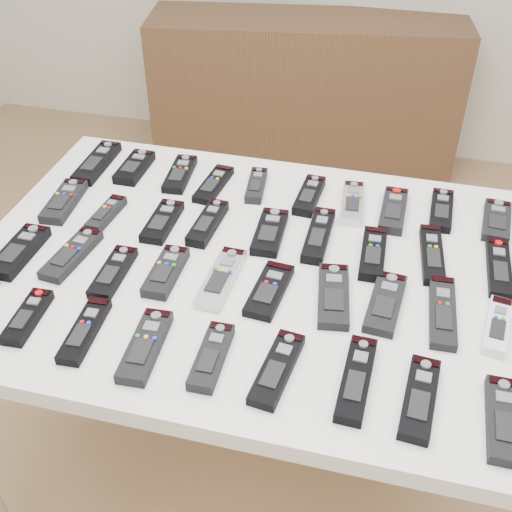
% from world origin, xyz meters
% --- Properties ---
extents(ground, '(4.00, 4.00, 0.00)m').
position_xyz_m(ground, '(0.00, 0.00, 0.00)').
color(ground, '#977B4C').
rests_on(ground, ground).
extents(table, '(1.25, 0.88, 0.78)m').
position_xyz_m(table, '(0.05, -0.02, 0.72)').
color(table, white).
rests_on(table, ground).
extents(sideboard, '(1.47, 0.60, 0.72)m').
position_xyz_m(sideboard, '(-0.17, 1.78, 0.36)').
color(sideboard, '#4A311D').
rests_on(sideboard, ground).
extents(remote_0, '(0.06, 0.20, 0.02)m').
position_xyz_m(remote_0, '(-0.47, 0.27, 0.79)').
color(remote_0, black).
rests_on(remote_0, table).
extents(remote_1, '(0.06, 0.15, 0.02)m').
position_xyz_m(remote_1, '(-0.36, 0.28, 0.79)').
color(remote_1, black).
rests_on(remote_1, table).
extents(remote_2, '(0.07, 0.17, 0.02)m').
position_xyz_m(remote_2, '(-0.23, 0.28, 0.79)').
color(remote_2, black).
rests_on(remote_2, table).
extents(remote_3, '(0.06, 0.17, 0.02)m').
position_xyz_m(remote_3, '(-0.13, 0.25, 0.79)').
color(remote_3, black).
rests_on(remote_3, table).
extents(remote_4, '(0.06, 0.15, 0.02)m').
position_xyz_m(remote_4, '(-0.03, 0.27, 0.79)').
color(remote_4, black).
rests_on(remote_4, table).
extents(remote_5, '(0.06, 0.16, 0.02)m').
position_xyz_m(remote_5, '(0.11, 0.26, 0.79)').
color(remote_5, black).
rests_on(remote_5, table).
extents(remote_6, '(0.06, 0.17, 0.02)m').
position_xyz_m(remote_6, '(0.22, 0.25, 0.79)').
color(remote_6, '#B7B7BC').
rests_on(remote_6, table).
extents(remote_7, '(0.06, 0.17, 0.02)m').
position_xyz_m(remote_7, '(0.32, 0.24, 0.79)').
color(remote_7, black).
rests_on(remote_7, table).
extents(remote_8, '(0.05, 0.16, 0.02)m').
position_xyz_m(remote_8, '(0.43, 0.27, 0.79)').
color(remote_8, black).
rests_on(remote_8, table).
extents(remote_9, '(0.07, 0.16, 0.02)m').
position_xyz_m(remote_9, '(0.56, 0.26, 0.79)').
color(remote_9, black).
rests_on(remote_9, table).
extents(remote_10, '(0.07, 0.17, 0.02)m').
position_xyz_m(remote_10, '(-0.46, 0.08, 0.79)').
color(remote_10, black).
rests_on(remote_10, table).
extents(remote_11, '(0.05, 0.14, 0.02)m').
position_xyz_m(remote_11, '(-0.34, 0.06, 0.79)').
color(remote_11, black).
rests_on(remote_11, table).
extents(remote_12, '(0.06, 0.16, 0.02)m').
position_xyz_m(remote_12, '(-0.20, 0.06, 0.79)').
color(remote_12, black).
rests_on(remote_12, table).
extents(remote_13, '(0.06, 0.17, 0.02)m').
position_xyz_m(remote_13, '(-0.10, 0.08, 0.79)').
color(remote_13, black).
rests_on(remote_13, table).
extents(remote_14, '(0.07, 0.16, 0.02)m').
position_xyz_m(remote_14, '(0.05, 0.08, 0.79)').
color(remote_14, black).
rests_on(remote_14, table).
extents(remote_15, '(0.05, 0.19, 0.02)m').
position_xyz_m(remote_15, '(0.16, 0.10, 0.79)').
color(remote_15, black).
rests_on(remote_15, table).
extents(remote_16, '(0.06, 0.17, 0.02)m').
position_xyz_m(remote_16, '(0.29, 0.06, 0.79)').
color(remote_16, black).
rests_on(remote_16, table).
extents(remote_17, '(0.06, 0.20, 0.02)m').
position_xyz_m(remote_17, '(0.41, 0.09, 0.79)').
color(remote_17, black).
rests_on(remote_17, table).
extents(remote_18, '(0.05, 0.19, 0.02)m').
position_xyz_m(remote_18, '(0.55, 0.08, 0.79)').
color(remote_18, black).
rests_on(remote_18, table).
extents(remote_19, '(0.06, 0.17, 0.02)m').
position_xyz_m(remote_19, '(-0.47, -0.12, 0.79)').
color(remote_19, black).
rests_on(remote_19, table).
extents(remote_20, '(0.07, 0.18, 0.02)m').
position_xyz_m(remote_20, '(-0.35, -0.10, 0.79)').
color(remote_20, black).
rests_on(remote_20, table).
extents(remote_21, '(0.05, 0.16, 0.02)m').
position_xyz_m(remote_21, '(-0.24, -0.13, 0.79)').
color(remote_21, black).
rests_on(remote_21, table).
extents(remote_22, '(0.06, 0.16, 0.02)m').
position_xyz_m(remote_22, '(-0.13, -0.11, 0.79)').
color(remote_22, black).
rests_on(remote_22, table).
extents(remote_23, '(0.06, 0.19, 0.02)m').
position_xyz_m(remote_23, '(-0.01, -0.10, 0.79)').
color(remote_23, '#B7B7BC').
rests_on(remote_23, table).
extents(remote_24, '(0.07, 0.17, 0.02)m').
position_xyz_m(remote_24, '(0.10, -0.11, 0.79)').
color(remote_24, black).
rests_on(remote_24, table).
extents(remote_25, '(0.09, 0.19, 0.02)m').
position_xyz_m(remote_25, '(0.23, -0.09, 0.79)').
color(remote_25, black).
rests_on(remote_25, table).
extents(remote_26, '(0.07, 0.18, 0.02)m').
position_xyz_m(remote_26, '(0.33, -0.09, 0.79)').
color(remote_26, black).
rests_on(remote_26, table).
extents(remote_27, '(0.06, 0.20, 0.02)m').
position_xyz_m(remote_27, '(0.44, -0.09, 0.79)').
color(remote_27, black).
rests_on(remote_27, table).
extents(remote_28, '(0.06, 0.16, 0.02)m').
position_xyz_m(remote_28, '(0.54, -0.10, 0.79)').
color(remote_28, silver).
rests_on(remote_28, table).
extents(remote_30, '(0.05, 0.15, 0.02)m').
position_xyz_m(remote_30, '(-0.34, -0.30, 0.79)').
color(remote_30, black).
rests_on(remote_30, table).
extents(remote_31, '(0.05, 0.17, 0.02)m').
position_xyz_m(remote_31, '(-0.22, -0.31, 0.79)').
color(remote_31, black).
rests_on(remote_31, table).
extents(remote_32, '(0.06, 0.18, 0.02)m').
position_xyz_m(remote_32, '(-0.09, -0.32, 0.79)').
color(remote_32, black).
rests_on(remote_32, table).
extents(remote_33, '(0.05, 0.16, 0.02)m').
position_xyz_m(remote_33, '(0.04, -0.31, 0.79)').
color(remote_33, black).
rests_on(remote_33, table).
extents(remote_34, '(0.07, 0.18, 0.02)m').
position_xyz_m(remote_34, '(0.16, -0.31, 0.79)').
color(remote_34, black).
rests_on(remote_34, table).
extents(remote_35, '(0.05, 0.19, 0.02)m').
position_xyz_m(remote_35, '(0.30, -0.30, 0.79)').
color(remote_35, black).
rests_on(remote_35, table).
extents(remote_36, '(0.07, 0.18, 0.02)m').
position_xyz_m(remote_36, '(0.41, -0.32, 0.79)').
color(remote_36, black).
rests_on(remote_36, table).
extents(remote_37, '(0.05, 0.17, 0.02)m').
position_xyz_m(remote_37, '(0.55, -0.33, 0.79)').
color(remote_37, black).
rests_on(remote_37, table).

